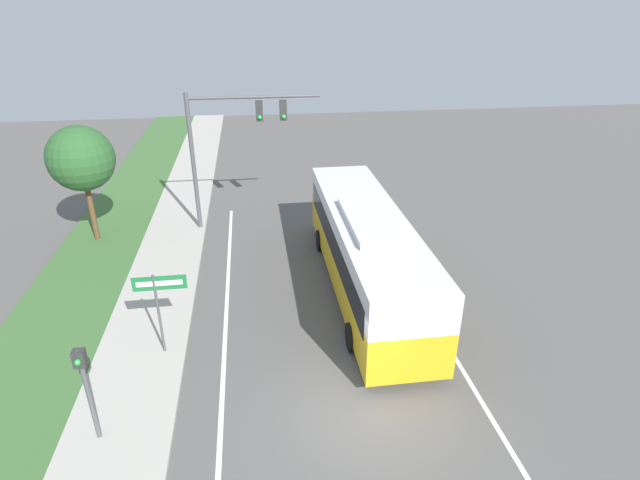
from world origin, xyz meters
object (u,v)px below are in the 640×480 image
(pedestrian_signal, at_px, (85,381))
(street_sign, at_px, (159,298))
(bus, at_px, (366,246))
(signal_gantry, at_px, (230,134))

(pedestrian_signal, distance_m, street_sign, 3.55)
(bus, height_order, signal_gantry, signal_gantry)
(bus, xyz_separation_m, street_sign, (-7.05, -3.01, 0.23))
(bus, relative_size, street_sign, 4.07)
(bus, xyz_separation_m, signal_gantry, (-4.95, 6.68, 2.80))
(bus, relative_size, signal_gantry, 1.79)
(signal_gantry, relative_size, street_sign, 2.28)
(bus, relative_size, pedestrian_signal, 4.13)
(signal_gantry, xyz_separation_m, street_sign, (-2.11, -9.69, -2.56))
(signal_gantry, bearing_deg, bus, -53.48)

